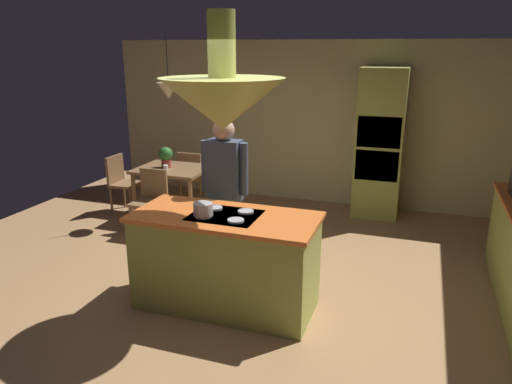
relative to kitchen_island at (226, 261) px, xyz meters
The scene contains 14 objects.
ground 0.51m from the kitchen_island, 90.00° to the left, with size 8.16×8.16×0.00m, color #AD7F51.
wall_back 3.74m from the kitchen_island, 90.00° to the left, with size 6.80×0.10×2.55m, color beige.
kitchen_island is the anchor object (origin of this frame).
oven_tower 3.48m from the kitchen_island, 71.26° to the left, with size 0.66×0.62×2.17m.
dining_table 2.71m from the kitchen_island, 128.99° to the left, with size 1.01×0.82×0.76m.
person_at_island 0.90m from the kitchen_island, 112.60° to the left, with size 0.53×0.23×1.73m.
range_hood 1.52m from the kitchen_island, ahead, with size 1.10×1.10×1.00m.
pendant_light_over_table 3.04m from the kitchen_island, 128.99° to the left, with size 0.32×0.32×0.82m.
chair_facing_island 2.25m from the kitchen_island, 139.14° to the left, with size 0.40×0.40×0.87m.
chair_by_back_wall 3.22m from the kitchen_island, 121.92° to the left, with size 0.40×0.40×0.87m.
chair_at_corner 3.33m from the kitchen_island, 140.92° to the left, with size 0.40×0.40×0.87m.
potted_plant_on_table 2.81m from the kitchen_island, 130.57° to the left, with size 0.20×0.20×0.30m.
cup_on_table 2.56m from the kitchen_island, 131.78° to the left, with size 0.07×0.07×0.09m, color white.
cooking_pot_on_cooktop 0.58m from the kitchen_island, 140.91° to the right, with size 0.18×0.18×0.12m, color #B2B2B7.
Camera 1 is at (1.66, -4.11, 2.44)m, focal length 33.85 mm.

